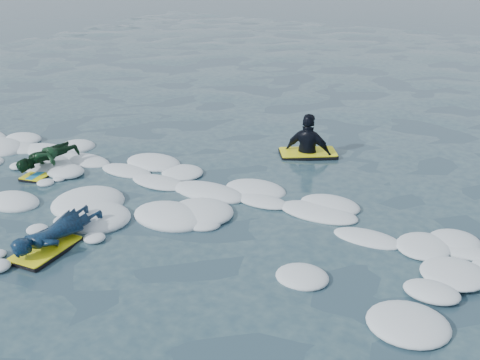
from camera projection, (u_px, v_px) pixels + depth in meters
name	position (u px, v px, depth m)	size (l,w,h in m)	color
ground	(160.00, 231.00, 9.26)	(120.00, 120.00, 0.00)	#182C3B
foam_band	(197.00, 206.00, 10.09)	(12.00, 3.10, 0.30)	white
prone_woman_unit	(56.00, 234.00, 8.76)	(0.63, 1.55, 0.40)	black
prone_child_unit	(47.00, 160.00, 11.39)	(0.82, 1.31, 0.48)	black
waiting_rider_unit	(308.00, 155.00, 12.30)	(1.31, 1.16, 1.73)	black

